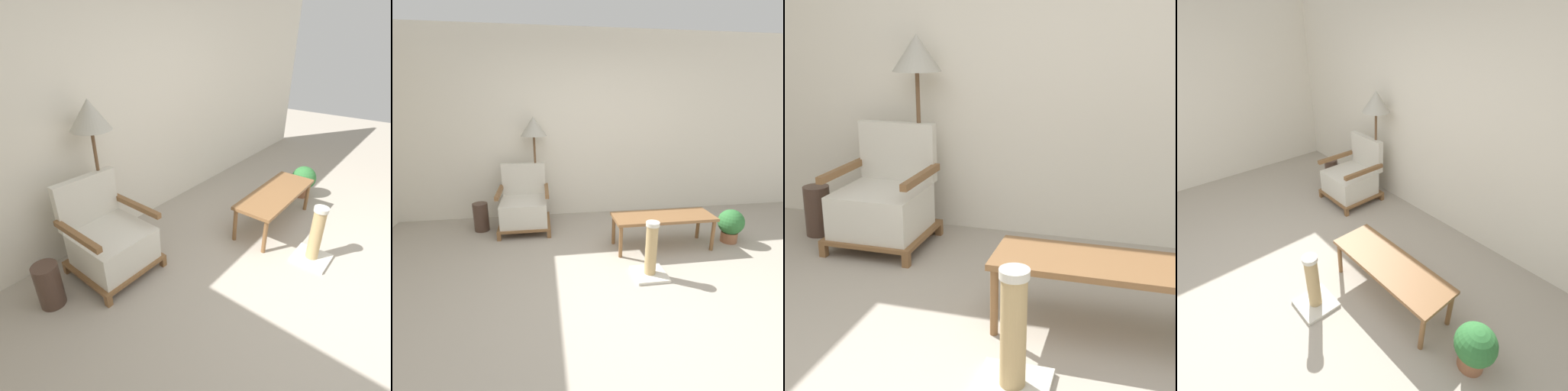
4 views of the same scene
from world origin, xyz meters
The scene contains 9 objects.
ground_plane centered at (0.00, 0.00, 0.00)m, with size 14.00×14.00×0.00m, color #A89E8E.
wall_back centered at (0.00, 2.45, 1.35)m, with size 8.00×0.06×2.70m.
wall_left centered at (-2.87, 0.50, 1.35)m, with size 0.06×8.00×2.70m.
armchair centered at (-0.96, 1.90, 0.32)m, with size 0.69×0.68×0.88m.
floor_lamp centered at (-0.79, 2.19, 1.33)m, with size 0.36×0.36×1.53m.
coffee_table centered at (0.72, 1.07, 0.37)m, with size 1.21×0.43×0.41m.
vase centered at (-1.56, 1.93, 0.20)m, with size 0.20×0.20×0.39m, color #473328.
potted_plant centered at (1.63, 1.08, 0.24)m, with size 0.32×0.32×0.43m.
scratching_post centered at (0.35, 0.47, 0.23)m, with size 0.33×0.33×0.59m.
Camera 4 is at (2.17, -0.37, 2.37)m, focal length 28.00 mm.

